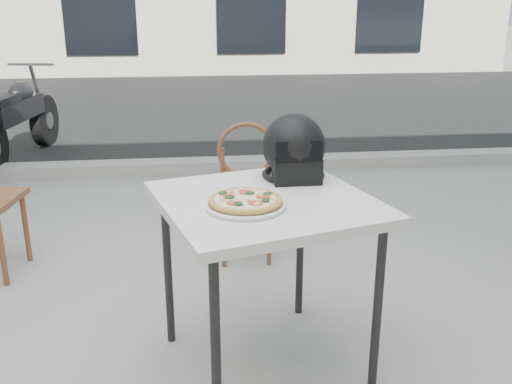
{
  "coord_description": "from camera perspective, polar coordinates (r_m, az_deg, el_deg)",
  "views": [
    {
      "loc": [
        0.19,
        -2.62,
        1.64
      ],
      "look_at": [
        0.45,
        -0.37,
        0.88
      ],
      "focal_mm": 40.0,
      "sensor_mm": 36.0,
      "label": 1
    }
  ],
  "objects": [
    {
      "name": "curb",
      "position": [
        5.84,
        -8.37,
        2.54
      ],
      "size": [
        30.0,
        0.25,
        0.12
      ],
      "primitive_type": "cube",
      "color": "gray",
      "rests_on": "ground"
    },
    {
      "name": "cafe_chair_main",
      "position": [
        3.64,
        -1.08,
        0.75
      ],
      "size": [
        0.38,
        0.38,
        0.96
      ],
      "rotation": [
        0.0,
        0.0,
        3.11
      ],
      "color": "brown",
      "rests_on": "ground"
    },
    {
      "name": "motorcycle",
      "position": [
        6.66,
        -22.68,
        6.61
      ],
      "size": [
        0.54,
        2.0,
        1.0
      ],
      "rotation": [
        0.0,
        0.0,
        -0.15
      ],
      "color": "black",
      "rests_on": "street_asphalt"
    },
    {
      "name": "ground",
      "position": [
        3.09,
        -9.47,
        -13.81
      ],
      "size": [
        80.0,
        80.0,
        0.0
      ],
      "primitive_type": "plane",
      "color": "#9C9994",
      "rests_on": "ground"
    },
    {
      "name": "helmet",
      "position": [
        2.72,
        3.83,
        4.21
      ],
      "size": [
        0.31,
        0.32,
        0.31
      ],
      "rotation": [
        0.0,
        0.0,
        0.0
      ],
      "color": "black",
      "rests_on": "cafe_table_main"
    },
    {
      "name": "pizza",
      "position": [
        2.34,
        -1.07,
        -0.81
      ],
      "size": [
        0.32,
        0.32,
        0.04
      ],
      "rotation": [
        0.0,
        0.0,
        -0.05
      ],
      "color": "#BF9546",
      "rests_on": "plate"
    },
    {
      "name": "plate",
      "position": [
        2.35,
        -1.07,
        -1.35
      ],
      "size": [
        0.37,
        0.37,
        0.02
      ],
      "rotation": [
        0.0,
        0.0,
        0.09
      ],
      "color": "silver",
      "rests_on": "cafe_table_main"
    },
    {
      "name": "cafe_table_main",
      "position": [
        2.49,
        0.97,
        -2.25
      ],
      "size": [
        1.08,
        1.08,
        0.83
      ],
      "rotation": [
        0.0,
        0.0,
        0.28
      ],
      "color": "silver",
      "rests_on": "ground"
    },
    {
      "name": "street_asphalt",
      "position": [
        9.76,
        -7.88,
        8.59
      ],
      "size": [
        30.0,
        8.0,
        0.0
      ],
      "primitive_type": "cube",
      "color": "black",
      "rests_on": "ground"
    }
  ]
}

